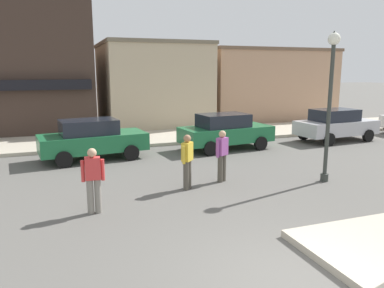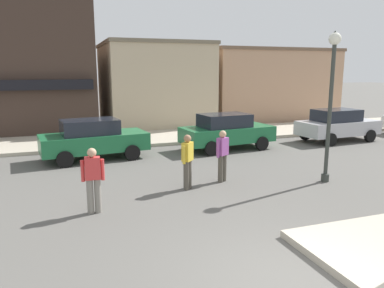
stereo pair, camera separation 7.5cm
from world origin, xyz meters
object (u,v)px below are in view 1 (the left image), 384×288
object	(u,v)px
parked_car_nearest	(92,139)
lamp_post	(331,86)
parked_car_third	(336,124)
pedestrian_kerb_side	(93,179)
pedestrian_crossing_near	(187,160)
parked_car_second	(225,131)
pedestrian_crossing_far	(222,154)

from	to	relation	value
parked_car_nearest	lamp_post	bearing A→B (deg)	-40.02
lamp_post	parked_car_third	bearing A→B (deg)	47.24
lamp_post	parked_car_nearest	distance (m)	8.79
parked_car_third	pedestrian_kerb_side	distance (m)	13.31
pedestrian_kerb_side	pedestrian_crossing_near	bearing A→B (deg)	20.18
lamp_post	parked_car_second	bearing A→B (deg)	99.25
lamp_post	pedestrian_kerb_side	world-z (taller)	lamp_post
parked_car_second	pedestrian_crossing_near	xyz separation A→B (m)	(-3.40, -4.73, 0.06)
parked_car_nearest	pedestrian_crossing_far	world-z (taller)	pedestrian_crossing_far
parked_car_second	pedestrian_crossing_near	bearing A→B (deg)	-125.69
parked_car_nearest	parked_car_second	world-z (taller)	same
parked_car_second	parked_car_third	xyz separation A→B (m)	(5.89, -0.03, 0.00)
pedestrian_crossing_near	pedestrian_crossing_far	bearing A→B (deg)	15.41
parked_car_nearest	parked_car_second	size ratio (longest dim) A/B	1.00
parked_car_third	pedestrian_crossing_near	size ratio (longest dim) A/B	2.56
pedestrian_crossing_near	parked_car_third	bearing A→B (deg)	26.83
pedestrian_crossing_far	parked_car_third	bearing A→B (deg)	28.44
parked_car_second	pedestrian_crossing_far	size ratio (longest dim) A/B	2.58
lamp_post	parked_car_third	distance (m)	7.68
parked_car_third	pedestrian_crossing_far	world-z (taller)	pedestrian_crossing_far
parked_car_third	pedestrian_kerb_side	size ratio (longest dim) A/B	2.56
parked_car_nearest	pedestrian_crossing_near	xyz separation A→B (m)	(2.24, -4.77, 0.06)
parked_car_second	pedestrian_crossing_far	bearing A→B (deg)	-116.07
parked_car_nearest	pedestrian_kerb_side	xyz separation A→B (m)	(-0.49, -5.77, 0.06)
parked_car_second	pedestrian_crossing_far	world-z (taller)	pedestrian_crossing_far
parked_car_third	pedestrian_crossing_near	bearing A→B (deg)	-153.17
pedestrian_crossing_far	pedestrian_kerb_side	distance (m)	4.21
parked_car_second	pedestrian_kerb_side	size ratio (longest dim) A/B	2.58
parked_car_nearest	pedestrian_crossing_far	bearing A→B (deg)	-51.70
parked_car_nearest	pedestrian_crossing_near	distance (m)	5.26
lamp_post	parked_car_nearest	xyz separation A→B (m)	(-6.53, 5.48, -2.15)
lamp_post	parked_car_third	xyz separation A→B (m)	(5.01, 5.41, -2.15)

